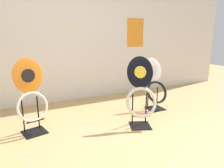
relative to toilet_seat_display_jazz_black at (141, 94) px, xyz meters
The scene contains 4 objects.
wall_back 1.91m from the toilet_seat_display_jazz_black, 112.00° to the left, with size 8.00×0.07×2.60m.
toilet_seat_display_jazz_black is the anchor object (origin of this frame).
toilet_seat_display_orange_sun 1.44m from the toilet_seat_display_jazz_black, 162.51° to the left, with size 0.41×0.34×0.98m.
toilet_seat_display_white_plain 0.77m from the toilet_seat_display_jazz_black, 37.15° to the left, with size 0.41×0.35×0.88m.
Camera 1 is at (-0.87, -1.34, 1.24)m, focal length 32.00 mm.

